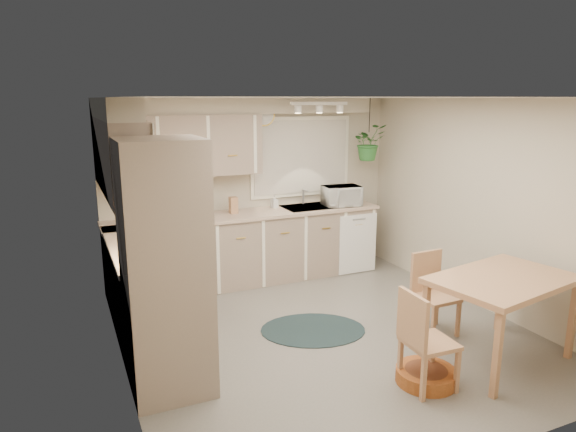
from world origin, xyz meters
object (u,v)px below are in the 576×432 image
(pet_bed, at_px, (426,376))
(microwave, at_px, (342,194))
(chair_left, at_px, (430,340))
(dining_table, at_px, (499,319))
(chair_back, at_px, (436,295))
(braided_rug, at_px, (313,330))

(pet_bed, xyz_separation_m, microwave, (0.80, 2.89, 1.05))
(chair_left, bearing_deg, dining_table, 100.13)
(chair_left, xyz_separation_m, chair_back, (0.73, 0.79, -0.01))
(dining_table, bearing_deg, pet_bed, -176.24)
(chair_left, bearing_deg, chair_back, 139.88)
(pet_bed, bearing_deg, dining_table, 3.76)
(dining_table, xyz_separation_m, chair_left, (-0.90, -0.12, 0.03))
(chair_back, bearing_deg, dining_table, 102.74)
(chair_back, distance_m, pet_bed, 1.07)
(pet_bed, height_order, microwave, microwave)
(dining_table, relative_size, microwave, 2.59)
(dining_table, height_order, pet_bed, dining_table)
(chair_left, xyz_separation_m, pet_bed, (0.04, 0.06, -0.37))
(braided_rug, bearing_deg, chair_back, -27.32)
(chair_back, bearing_deg, microwave, -94.34)
(microwave, bearing_deg, chair_back, -86.98)
(chair_back, bearing_deg, chair_left, 45.78)
(pet_bed, bearing_deg, braided_rug, 108.15)
(dining_table, xyz_separation_m, pet_bed, (-0.86, -0.06, -0.35))
(chair_left, xyz_separation_m, braided_rug, (-0.39, 1.37, -0.43))
(chair_back, bearing_deg, braided_rug, -28.76)
(braided_rug, relative_size, microwave, 2.21)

